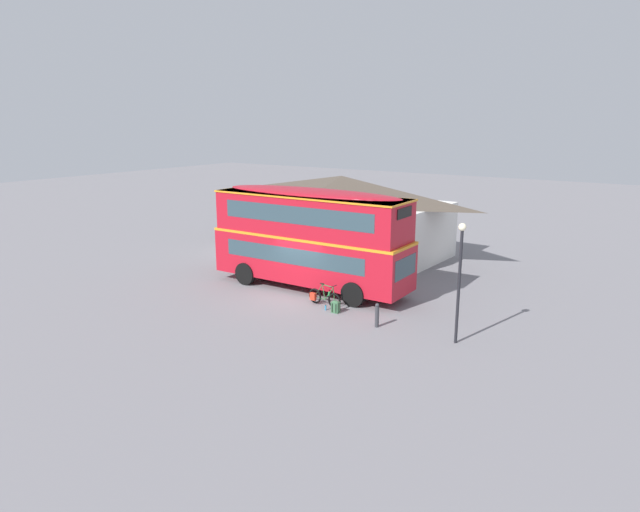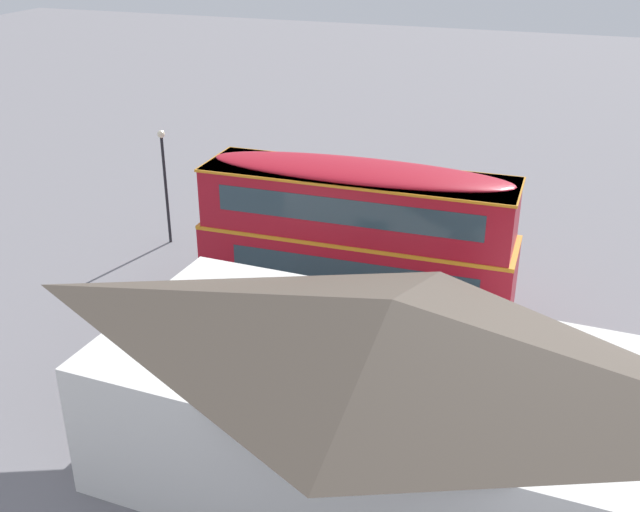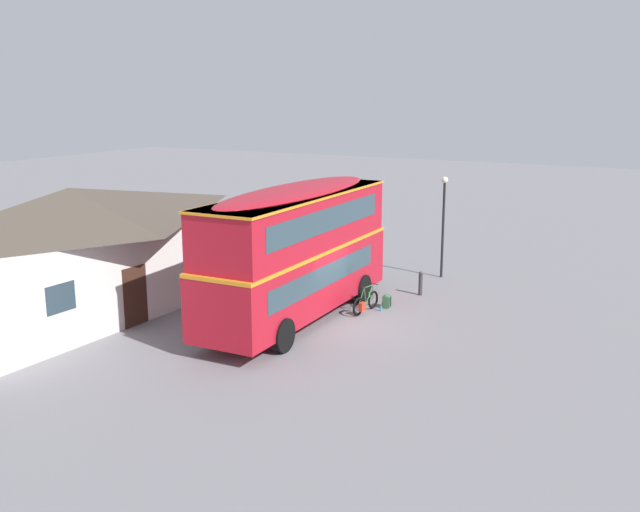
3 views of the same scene
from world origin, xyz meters
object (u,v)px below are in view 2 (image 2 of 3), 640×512
(double_decker_bus, at_px, (356,231))
(kerb_bollard, at_px, (246,239))
(touring_bicycle, at_px, (317,265))
(water_bottle_blue_sports, at_px, (311,264))
(backpack_on_ground, at_px, (297,258))
(street_lamp, at_px, (165,174))

(double_decker_bus, relative_size, kerb_bollard, 10.17)
(touring_bicycle, distance_m, water_bottle_blue_sports, 0.66)
(backpack_on_ground, bearing_deg, double_decker_bus, 141.82)
(double_decker_bus, bearing_deg, water_bottle_blue_sports, -43.63)
(backpack_on_ground, bearing_deg, touring_bicycle, 153.96)
(kerb_bollard, bearing_deg, touring_bicycle, 162.96)
(double_decker_bus, bearing_deg, touring_bicycle, -42.95)
(double_decker_bus, height_order, kerb_bollard, double_decker_bus)
(double_decker_bus, bearing_deg, kerb_bollard, -28.47)
(touring_bicycle, height_order, backpack_on_ground, touring_bicycle)
(water_bottle_blue_sports, bearing_deg, backpack_on_ground, -1.33)
(touring_bicycle, xyz_separation_m, kerb_bollard, (3.17, -0.97, 0.13))
(backpack_on_ground, distance_m, street_lamp, 5.92)
(kerb_bollard, bearing_deg, double_decker_bus, 151.53)
(touring_bicycle, height_order, water_bottle_blue_sports, touring_bicycle)
(double_decker_bus, xyz_separation_m, street_lamp, (8.23, -2.57, 0.10))
(street_lamp, bearing_deg, touring_bicycle, 172.91)
(double_decker_bus, relative_size, water_bottle_blue_sports, 40.26)
(double_decker_bus, xyz_separation_m, kerb_bollard, (5.09, -2.76, -2.14))
(water_bottle_blue_sports, bearing_deg, touring_bicycle, 133.45)
(touring_bicycle, bearing_deg, street_lamp, -7.09)
(double_decker_bus, distance_m, touring_bicycle, 3.47)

